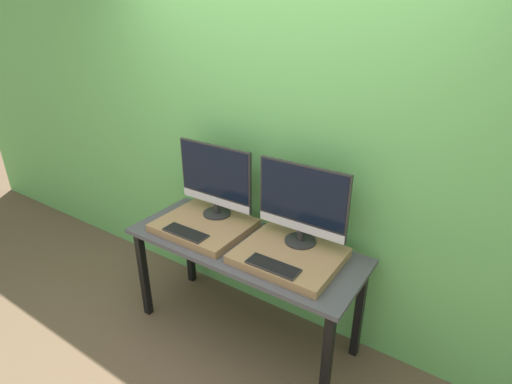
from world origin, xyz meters
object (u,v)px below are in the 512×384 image
(monitor_left, at_px, (215,178))
(keyboard_right, at_px, (273,266))
(monitor_right, at_px, (302,202))
(keyboard_left, at_px, (185,232))

(monitor_left, bearing_deg, keyboard_right, -25.92)
(monitor_right, bearing_deg, monitor_left, 180.00)
(monitor_right, bearing_deg, keyboard_right, -90.00)
(monitor_right, relative_size, keyboard_right, 1.86)
(monitor_left, xyz_separation_m, monitor_right, (0.68, 0.00, 0.00))
(keyboard_left, bearing_deg, monitor_left, 90.00)
(monitor_left, distance_m, keyboard_left, 0.43)
(keyboard_left, bearing_deg, monitor_right, 25.92)
(keyboard_left, distance_m, keyboard_right, 0.68)
(monitor_right, distance_m, keyboard_right, 0.43)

